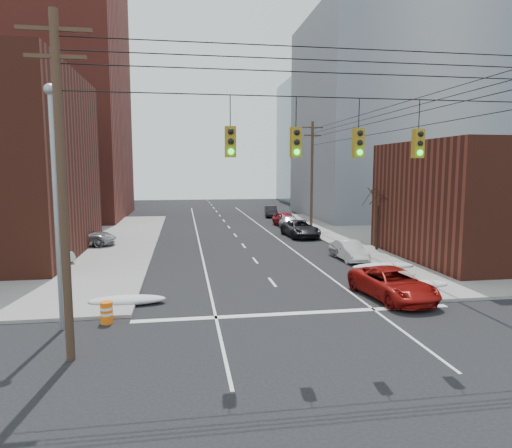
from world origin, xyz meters
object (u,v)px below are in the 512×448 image
object	(u,v)px
parked_car_a	(348,250)
construction_barrel	(107,312)
parked_car_c	(300,229)
parked_car_f	(271,211)
parked_car_b	(350,251)
parked_car_d	(290,223)
lot_car_a	(41,255)
red_pickup	(393,284)
lot_car_b	(82,237)
parked_car_e	(285,219)
lot_car_d	(50,230)

from	to	relation	value
parked_car_a	construction_barrel	bearing A→B (deg)	-147.36
parked_car_c	parked_car_f	xyz separation A→B (m)	(0.63, 17.41, -0.06)
parked_car_b	parked_car_d	world-z (taller)	parked_car_d
lot_car_a	red_pickup	bearing A→B (deg)	-140.15
parked_car_f	parked_car_c	bearing A→B (deg)	-84.74
parked_car_a	parked_car_c	size ratio (longest dim) A/B	0.70
lot_car_b	lot_car_a	bearing A→B (deg)	174.38
parked_car_a	parked_car_e	size ratio (longest dim) A/B	0.84
lot_car_a	construction_barrel	size ratio (longest dim) A/B	4.46
parked_car_f	lot_car_d	xyz separation A→B (m)	(-22.68, -15.87, 0.21)
parked_car_b	parked_car_d	bearing A→B (deg)	90.07
parked_car_c	lot_car_d	world-z (taller)	lot_car_d
parked_car_c	lot_car_d	xyz separation A→B (m)	(-22.05, 1.54, 0.15)
parked_car_e	lot_car_a	distance (m)	26.50
parked_car_f	lot_car_a	distance (m)	34.02
parked_car_b	parked_car_e	bearing A→B (deg)	89.62
lot_car_d	construction_barrel	size ratio (longest dim) A/B	5.04
construction_barrel	parked_car_d	bearing A→B (deg)	62.43
lot_car_b	construction_barrel	bearing A→B (deg)	-163.14
parked_car_a	parked_car_b	size ratio (longest dim) A/B	0.97
parked_car_a	parked_car_e	distance (m)	18.08
parked_car_d	parked_car_f	distance (m)	12.30
parked_car_f	parked_car_b	bearing A→B (deg)	-82.67
parked_car_c	construction_barrel	distance (m)	25.52
construction_barrel	lot_car_a	bearing A→B (deg)	116.80
parked_car_a	lot_car_d	world-z (taller)	lot_car_d
parked_car_a	construction_barrel	size ratio (longest dim) A/B	4.34
lot_car_b	parked_car_b	bearing A→B (deg)	-110.34
parked_car_a	lot_car_d	size ratio (longest dim) A/B	0.86
red_pickup	parked_car_e	world-z (taller)	parked_car_e
parked_car_c	parked_car_d	bearing A→B (deg)	84.40
parked_car_a	parked_car_d	world-z (taller)	parked_car_d
lot_car_a	lot_car_b	xyz separation A→B (m)	(1.03, 7.21, 0.06)
parked_car_c	parked_car_d	distance (m)	5.13
parked_car_b	lot_car_d	world-z (taller)	lot_car_d
red_pickup	lot_car_b	bearing A→B (deg)	128.80
parked_car_e	parked_car_f	world-z (taller)	parked_car_e
parked_car_b	parked_car_c	bearing A→B (deg)	91.97
lot_car_a	lot_car_b	size ratio (longest dim) A/B	0.77
parked_car_c	construction_barrel	size ratio (longest dim) A/B	6.17
parked_car_c	lot_car_d	size ratio (longest dim) A/B	1.22
parked_car_d	construction_barrel	size ratio (longest dim) A/B	5.17
construction_barrel	lot_car_d	bearing A→B (deg)	109.94
parked_car_d	lot_car_d	world-z (taller)	lot_car_d
parked_car_a	parked_car_f	xyz separation A→B (m)	(0.00, 27.92, 0.05)
construction_barrel	parked_car_a	bearing A→B (deg)	37.61
red_pickup	lot_car_a	xyz separation A→B (m)	(-18.84, 10.02, 0.07)
lot_car_a	lot_car_b	bearing A→B (deg)	-30.29
parked_car_f	construction_barrel	xyz separation A→B (m)	(-14.31, -38.95, -0.25)
parked_car_e	lot_car_b	world-z (taller)	lot_car_b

